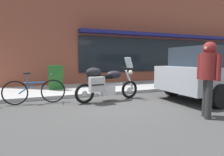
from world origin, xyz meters
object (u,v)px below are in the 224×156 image
at_px(pedestrian_walking, 208,70).
at_px(sandwich_board_sign, 56,77).
at_px(parked_bicycle, 34,91).
at_px(touring_motorcycle, 105,83).

relative_size(pedestrian_walking, sandwich_board_sign, 1.77).
bearing_deg(parked_bicycle, touring_motorcycle, -12.63).
height_order(touring_motorcycle, parked_bicycle, touring_motorcycle).
height_order(pedestrian_walking, sandwich_board_sign, pedestrian_walking).
height_order(touring_motorcycle, sandwich_board_sign, touring_motorcycle).
bearing_deg(touring_motorcycle, pedestrian_walking, -56.39).
xyz_separation_m(touring_motorcycle, sandwich_board_sign, (-1.29, 2.18, 0.01)).
height_order(touring_motorcycle, pedestrian_walking, pedestrian_walking).
bearing_deg(touring_motorcycle, sandwich_board_sign, 120.62).
bearing_deg(parked_bicycle, sandwich_board_sign, 66.42).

